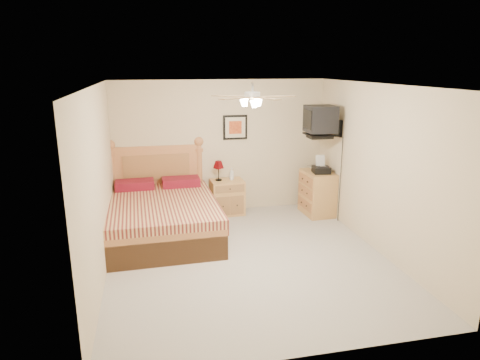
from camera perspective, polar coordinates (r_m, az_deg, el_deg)
The scene contains 17 objects.
floor at distance 6.40m, azimuth 1.06°, elevation -10.41°, with size 4.50×4.50×0.00m, color #A59F95.
ceiling at distance 5.78m, azimuth 1.18°, elevation 12.56°, with size 4.00×4.50×0.04m, color white.
wall_back at distance 8.12m, azimuth -2.54°, elevation 4.41°, with size 4.00×0.04×2.50m, color beige.
wall_front at distance 3.92m, azimuth 8.76°, elevation -7.69°, with size 4.00×0.04×2.50m, color beige.
wall_left at distance 5.85m, azimuth -18.30°, elevation -0.59°, with size 0.04×4.50×2.50m, color beige.
wall_right at distance 6.70m, azimuth 18.00°, elevation 1.37°, with size 0.04×4.50×2.50m, color beige.
bed at distance 7.04m, azimuth -10.49°, elevation -1.85°, with size 1.73×2.27×1.47m, color #C57541, non-canonical shape.
nightstand at distance 8.12m, azimuth -1.71°, elevation -2.29°, with size 0.61×0.45×0.66m, color #BC874A.
table_lamp at distance 8.00m, azimuth -2.88°, elevation 1.26°, with size 0.20×0.20×0.37m, color #580509, non-canonical shape.
lotion_bottle at distance 8.04m, azimuth -1.13°, elevation 0.82°, with size 0.09×0.09×0.23m, color silver.
framed_picture at distance 8.09m, azimuth -0.65°, elevation 7.04°, with size 0.46×0.04×0.46m, color black.
dresser at distance 8.21m, azimuth 10.27°, elevation -1.71°, with size 0.49×0.70×0.83m, color #AD7E42.
fax_machine at distance 7.98m, azimuth 10.82°, elevation 2.03°, with size 0.30×0.32×0.32m, color black, non-canonical shape.
magazine_lower at distance 8.31m, azimuth 9.44°, elevation 1.57°, with size 0.19×0.25×0.02m, color beige.
magazine_upper at distance 8.31m, azimuth 9.67°, elevation 1.71°, with size 0.21×0.28×0.02m, color gray.
wall_tv at distance 7.67m, azimuth 11.72°, elevation 7.71°, with size 0.56×0.46×0.58m, color black, non-canonical shape.
ceiling_fan at distance 5.59m, azimuth 1.66°, elevation 11.03°, with size 1.14×1.14×0.28m, color white, non-canonical shape.
Camera 1 is at (-1.33, -5.62, 2.76)m, focal length 32.00 mm.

